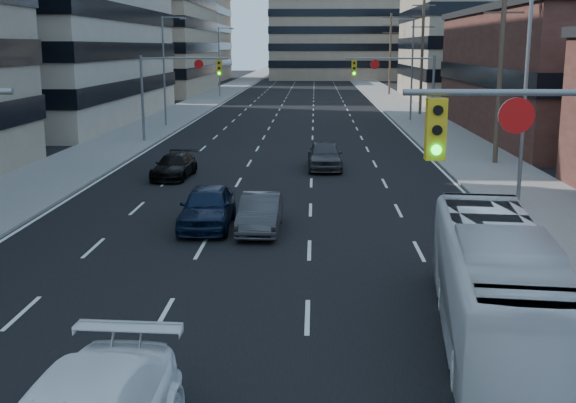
{
  "coord_description": "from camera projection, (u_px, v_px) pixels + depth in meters",
  "views": [
    {
      "loc": [
        1.94,
        -4.91,
        6.59
      ],
      "look_at": [
        1.19,
        15.47,
        2.2
      ],
      "focal_mm": 45.0,
      "sensor_mm": 36.0,
      "label": 1
    }
  ],
  "objects": [
    {
      "name": "bg_block_left",
      "position": [
        163.0,
        29.0,
        141.92
      ],
      "size": [
        24.0,
        24.0,
        20.0
      ],
      "primitive_type": "cube",
      "color": "#ADA089",
      "rests_on": "ground"
    },
    {
      "name": "streetlight_right_near",
      "position": [
        522.0,
        85.0,
        29.24
      ],
      "size": [
        2.03,
        0.22,
        9.0
      ],
      "color": "slate",
      "rests_on": "ground"
    },
    {
      "name": "utility_pole_block",
      "position": [
        501.0,
        62.0,
        39.77
      ],
      "size": [
        2.2,
        0.28,
        11.0
      ],
      "color": "#4C3D2D",
      "rests_on": "ground"
    },
    {
      "name": "streetlight_right_far",
      "position": [
        410.0,
        64.0,
        63.43
      ],
      "size": [
        2.03,
        0.22,
        9.0
      ],
      "color": "slate",
      "rests_on": "ground"
    },
    {
      "name": "streetlight_left_far",
      "position": [
        220.0,
        59.0,
        93.48
      ],
      "size": [
        2.03,
        0.22,
        9.0
      ],
      "color": "slate",
      "rests_on": "ground"
    },
    {
      "name": "signal_far_right",
      "position": [
        399.0,
        81.0,
        49.03
      ],
      "size": [
        6.09,
        0.33,
        6.0
      ],
      "color": "slate",
      "rests_on": "ground"
    },
    {
      "name": "streetlight_left_mid",
      "position": [
        166.0,
        66.0,
        59.29
      ],
      "size": [
        2.03,
        0.22,
        9.0
      ],
      "color": "slate",
      "rests_on": "ground"
    },
    {
      "name": "sedan_black_far",
      "position": [
        174.0,
        166.0,
        36.76
      ],
      "size": [
        1.99,
        4.33,
        1.23
      ],
      "primitive_type": "imported",
      "rotation": [
        0.0,
        0.0,
        -0.07
      ],
      "color": "black",
      "rests_on": "ground"
    },
    {
      "name": "sidewalk_left",
      "position": [
        242.0,
        82.0,
        133.65
      ],
      "size": [
        5.0,
        300.0,
        0.15
      ],
      "primitive_type": "cube",
      "color": "slate",
      "rests_on": "ground"
    },
    {
      "name": "sedan_blue",
      "position": [
        207.0,
        207.0,
        26.66
      ],
      "size": [
        1.89,
        4.6,
        1.56
      ],
      "primitive_type": "imported",
      "rotation": [
        0.0,
        0.0,
        0.01
      ],
      "color": "black",
      "rests_on": "ground"
    },
    {
      "name": "road_surface",
      "position": [
        304.0,
        83.0,
        133.25
      ],
      "size": [
        18.0,
        300.0,
        0.02
      ],
      "primitive_type": "cube",
      "color": "black",
      "rests_on": "ground"
    },
    {
      "name": "signal_far_left",
      "position": [
        175.0,
        80.0,
        49.58
      ],
      "size": [
        6.09,
        0.33,
        6.0
      ],
      "color": "slate",
      "rests_on": "ground"
    },
    {
      "name": "office_right_far",
      "position": [
        500.0,
        43.0,
        89.85
      ],
      "size": [
        22.0,
        28.0,
        14.0
      ],
      "primitive_type": "cube",
      "color": "gray",
      "rests_on": "ground"
    },
    {
      "name": "utility_pole_midblock",
      "position": [
        422.0,
        55.0,
        69.07
      ],
      "size": [
        2.2,
        0.28,
        11.0
      ],
      "color": "#4C3D2D",
      "rests_on": "ground"
    },
    {
      "name": "bg_block_right",
      "position": [
        481.0,
        50.0,
        130.84
      ],
      "size": [
        22.0,
        22.0,
        12.0
      ],
      "primitive_type": "cube",
      "color": "gray",
      "rests_on": "ground"
    },
    {
      "name": "office_left_far",
      "position": [
        134.0,
        36.0,
        103.12
      ],
      "size": [
        20.0,
        30.0,
        16.0
      ],
      "primitive_type": "cube",
      "color": "gray",
      "rests_on": "ground"
    },
    {
      "name": "sedan_grey_center",
      "position": [
        260.0,
        213.0,
        26.13
      ],
      "size": [
        1.49,
        4.1,
        1.34
      ],
      "primitive_type": "imported",
      "rotation": [
        0.0,
        0.0,
        -0.02
      ],
      "color": "#353538",
      "rests_on": "ground"
    },
    {
      "name": "sedan_grey_right",
      "position": [
        325.0,
        155.0,
        39.35
      ],
      "size": [
        1.92,
        4.62,
        1.56
      ],
      "primitive_type": "imported",
      "rotation": [
        0.0,
        0.0,
        0.02
      ],
      "color": "#38383B",
      "rests_on": "ground"
    },
    {
      "name": "utility_pole_distant",
      "position": [
        390.0,
        53.0,
        98.38
      ],
      "size": [
        2.2,
        0.28,
        11.0
      ],
      "color": "#4C3D2D",
      "rests_on": "ground"
    },
    {
      "name": "transit_bus",
      "position": [
        497.0,
        285.0,
        16.15
      ],
      "size": [
        3.33,
        9.91,
        2.71
      ],
      "primitive_type": "imported",
      "rotation": [
        0.0,
        0.0,
        -0.11
      ],
      "color": "silver",
      "rests_on": "ground"
    },
    {
      "name": "sidewalk_right",
      "position": [
        367.0,
        83.0,
        132.82
      ],
      "size": [
        5.0,
        300.0,
        0.15
      ],
      "primitive_type": "cube",
      "color": "slate",
      "rests_on": "ground"
    }
  ]
}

